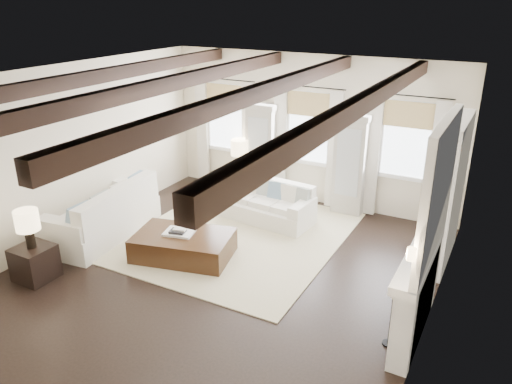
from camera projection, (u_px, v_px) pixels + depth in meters
The scene contains 15 objects.
ground at pixel (218, 277), 8.17m from camera, with size 7.50×7.50×0.00m, color black.
room_shell at pixel (285, 159), 7.88m from camera, with size 6.54×7.54×3.22m.
area_rug at pixel (238, 236), 9.54m from camera, with size 3.72×4.23×0.02m, color beige.
sofa_back at pixel (268, 204), 10.14m from camera, with size 1.94×1.02×0.80m.
sofa_left at pixel (105, 216), 9.44m from camera, with size 1.30×2.44×1.01m.
ottoman at pixel (184, 246), 8.71m from camera, with size 1.66×1.04×0.44m, color black.
tray at pixel (179, 232), 8.67m from camera, with size 0.50×0.38×0.04m, color white.
book_lower at pixel (178, 231), 8.62m from camera, with size 0.26×0.20×0.04m, color #262628.
book_upper at pixel (180, 229), 8.63m from camera, with size 0.22×0.17×0.03m, color beige.
side_table_front at pixel (35, 263), 8.03m from camera, with size 0.57×0.57×0.57m, color black.
lamp_front at pixel (27, 223), 7.76m from camera, with size 0.37×0.37×0.64m.
side_table_back at pixel (240, 182), 11.35m from camera, with size 0.43×0.43×0.65m, color black.
lamp_back at pixel (240, 149), 11.06m from camera, with size 0.39×0.39×0.67m.
candlestick_near at pixel (391, 323), 6.48m from camera, with size 0.16×0.16×0.81m.
candlestick_far at pixel (401, 300), 6.97m from camera, with size 0.16×0.16×0.81m.
Camera 1 is at (3.90, -5.94, 4.32)m, focal length 35.00 mm.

